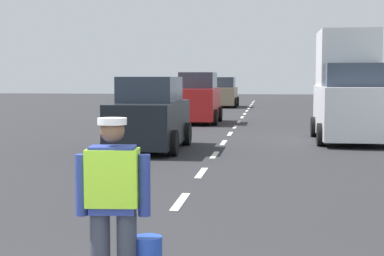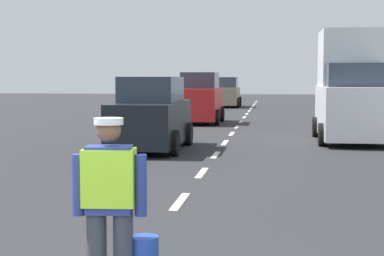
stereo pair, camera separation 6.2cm
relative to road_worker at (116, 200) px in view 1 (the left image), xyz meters
name	(u,v)px [view 1 (the left image)]	position (x,y,z in m)	size (l,w,h in m)	color
ground_plane	(235,127)	(-0.09, 19.75, -0.93)	(96.00, 96.00, 0.00)	#28282B
lane_center_line	(241,119)	(-0.09, 23.95, -0.93)	(0.14, 46.40, 0.01)	silver
road_worker	(116,200)	(0.00, 0.00, 0.00)	(0.75, 0.42, 1.67)	#383D4C
delivery_truck	(349,90)	(3.80, 14.61, 0.68)	(2.16, 4.60, 3.54)	silver
car_oncoming_lead	(150,116)	(-1.99, 11.44, 0.01)	(1.95, 4.07, 2.04)	black
car_oncoming_third	(223,93)	(-1.92, 36.10, 0.01)	(2.08, 4.01, 2.03)	gray
car_oncoming_second	(198,100)	(-1.85, 21.44, 0.11)	(1.94, 3.87, 2.24)	red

